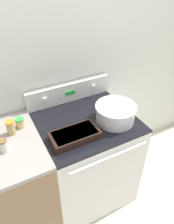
{
  "coord_description": "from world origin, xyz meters",
  "views": [
    {
      "loc": [
        -0.62,
        -0.86,
        2.0
      ],
      "look_at": [
        0.02,
        0.36,
        0.97
      ],
      "focal_mm": 35.0,
      "sensor_mm": 36.0,
      "label": 1
    }
  ],
  "objects_px": {
    "spice_jar_orange_cap": "(11,127)",
    "spice_jar_brown_cap": "(3,145)",
    "casserole_dish": "(75,135)",
    "ladle": "(127,107)",
    "mixing_bowl": "(115,112)",
    "spice_jar_green_cap": "(20,123)"
  },
  "relations": [
    {
      "from": "mixing_bowl",
      "to": "spice_jar_orange_cap",
      "type": "relative_size",
      "value": 2.88
    },
    {
      "from": "casserole_dish",
      "to": "spice_jar_orange_cap",
      "type": "height_order",
      "value": "spice_jar_orange_cap"
    },
    {
      "from": "mixing_bowl",
      "to": "spice_jar_brown_cap",
      "type": "bearing_deg",
      "value": 176.15
    },
    {
      "from": "spice_jar_orange_cap",
      "to": "spice_jar_brown_cap",
      "type": "relative_size",
      "value": 1.17
    },
    {
      "from": "spice_jar_green_cap",
      "to": "ladle",
      "type": "bearing_deg",
      "value": -12.15
    },
    {
      "from": "spice_jar_orange_cap",
      "to": "casserole_dish",
      "type": "bearing_deg",
      "value": -32.97
    },
    {
      "from": "mixing_bowl",
      "to": "casserole_dish",
      "type": "bearing_deg",
      "value": -173.31
    },
    {
      "from": "casserole_dish",
      "to": "spice_jar_orange_cap",
      "type": "xyz_separation_m",
      "value": [
        -0.39,
        0.25,
        0.03
      ]
    },
    {
      "from": "ladle",
      "to": "spice_jar_brown_cap",
      "type": "relative_size",
      "value": 3.34
    },
    {
      "from": "casserole_dish",
      "to": "ladle",
      "type": "bearing_deg",
      "value": 11.7
    },
    {
      "from": "mixing_bowl",
      "to": "ladle",
      "type": "xyz_separation_m",
      "value": [
        0.17,
        0.07,
        -0.05
      ]
    },
    {
      "from": "spice_jar_brown_cap",
      "to": "casserole_dish",
      "type": "bearing_deg",
      "value": -12.03
    },
    {
      "from": "casserole_dish",
      "to": "spice_jar_green_cap",
      "type": "distance_m",
      "value": 0.43
    },
    {
      "from": "ladle",
      "to": "spice_jar_orange_cap",
      "type": "xyz_separation_m",
      "value": [
        -0.92,
        0.14,
        0.04
      ]
    },
    {
      "from": "casserole_dish",
      "to": "spice_jar_brown_cap",
      "type": "bearing_deg",
      "value": 167.97
    },
    {
      "from": "spice_jar_orange_cap",
      "to": "mixing_bowl",
      "type": "bearing_deg",
      "value": -15.35
    },
    {
      "from": "spice_jar_orange_cap",
      "to": "spice_jar_brown_cap",
      "type": "xyz_separation_m",
      "value": [
        -0.08,
        -0.15,
        -0.01
      ]
    },
    {
      "from": "mixing_bowl",
      "to": "ladle",
      "type": "relative_size",
      "value": 1.0
    },
    {
      "from": "spice_jar_brown_cap",
      "to": "spice_jar_orange_cap",
      "type": "bearing_deg",
      "value": 61.8
    },
    {
      "from": "casserole_dish",
      "to": "spice_jar_brown_cap",
      "type": "height_order",
      "value": "spice_jar_brown_cap"
    },
    {
      "from": "casserole_dish",
      "to": "ladle",
      "type": "height_order",
      "value": "ladle"
    },
    {
      "from": "ladle",
      "to": "spice_jar_orange_cap",
      "type": "relative_size",
      "value": 2.87
    }
  ]
}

